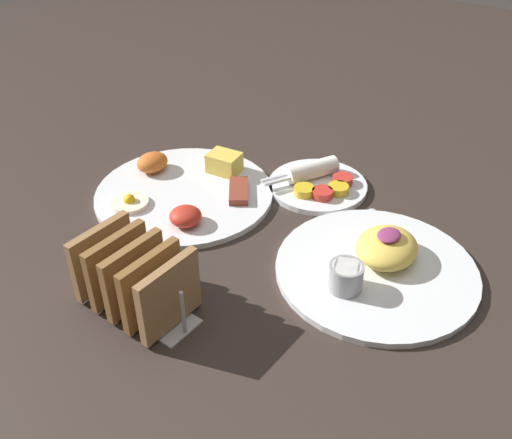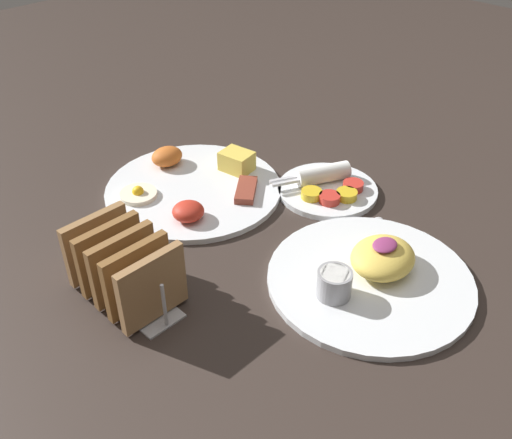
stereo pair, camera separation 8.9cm
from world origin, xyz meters
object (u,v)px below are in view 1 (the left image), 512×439
Objects in this scene: plate_breakfast at (184,190)px; plate_foreground at (377,264)px; toast_rack at (135,278)px; plate_condiments at (317,183)px.

plate_foreground is at bearing -86.26° from plate_breakfast.
toast_rack reaches higher than plate_breakfast.
plate_breakfast is at bearing 30.74° from toast_rack.
plate_foreground is at bearing -40.45° from toast_rack.
toast_rack is (-0.24, -0.14, 0.04)m from plate_breakfast.
plate_breakfast reaches higher than plate_condiments.
plate_condiments is 0.98× the size of toast_rack.
plate_breakfast is 0.36m from plate_foreground.
plate_foreground is (-0.14, -0.19, 0.00)m from plate_condiments.
plate_breakfast is 1.05× the size of plate_foreground.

